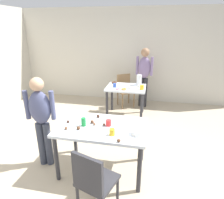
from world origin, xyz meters
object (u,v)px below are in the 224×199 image
chair_near_table (94,180)px  person_adult_far (144,72)px  soda_can (84,122)px  mixing_bowl (138,132)px  person_girl_near (41,116)px  dining_table_far (126,92)px  chair_far_table (125,88)px  pitcher_far (139,80)px  dining_table_near (102,132)px

chair_near_table → person_adult_far: bearing=84.1°
chair_near_table → soda_can: (-0.36, 0.73, 0.31)m
mixing_bowl → chair_near_table: bearing=-123.5°
person_adult_far → mixing_bowl: size_ratio=9.49×
person_girl_near → mixing_bowl: bearing=-3.3°
dining_table_far → person_girl_near: (-1.00, -2.05, 0.23)m
soda_can → chair_far_table: bearing=85.5°
chair_near_table → chair_far_table: 3.48m
mixing_bowl → pitcher_far: 2.37m
dining_table_near → soda_can: 0.30m
chair_far_table → person_girl_near: size_ratio=0.61×
chair_far_table → mixing_bowl: bearing=-78.8°
dining_table_near → chair_far_table: bearing=90.8°
soda_can → person_adult_far: bearing=75.5°
soda_can → pitcher_far: 2.36m
person_girl_near → mixing_bowl: (1.44, -0.08, -0.07)m
dining_table_near → pitcher_far: bearing=80.7°
dining_table_far → chair_near_table: size_ratio=1.06×
dining_table_near → dining_table_far: bearing=87.7°
person_girl_near → pitcher_far: size_ratio=5.71×
dining_table_near → dining_table_far: (0.08, 2.00, -0.03)m
dining_table_near → soda_can: (-0.26, -0.05, 0.16)m
chair_far_table → chair_near_table: bearing=-87.7°
dining_table_far → person_girl_near: size_ratio=0.64×
chair_near_table → soda_can: size_ratio=7.13×
dining_table_far → soda_can: 2.08m
dining_table_near → pitcher_far: (0.37, 2.23, 0.22)m
chair_near_table → person_girl_near: person_girl_near is taller
pitcher_far → dining_table_far: bearing=-140.9°
chair_far_table → soda_can: 2.78m
chair_far_table → person_girl_near: (-0.88, -2.75, 0.35)m
chair_far_table → person_adult_far: (0.50, 0.02, 0.46)m
dining_table_far → person_adult_far: size_ratio=0.58×
dining_table_far → chair_far_table: bearing=99.8°
chair_far_table → mixing_bowl: chair_far_table is taller
person_adult_far → pitcher_far: bearing=-100.5°
person_girl_near → pitcher_far: (1.28, 2.28, 0.02)m
chair_near_table → chair_far_table: bearing=92.3°
chair_far_table → pitcher_far: pitcher_far is taller
dining_table_far → chair_near_table: chair_near_table is taller
pitcher_far → chair_far_table: bearing=130.8°
dining_table_far → chair_near_table: (0.02, -2.78, -0.13)m
mixing_bowl → chair_far_table: bearing=101.2°
person_girl_near → person_adult_far: size_ratio=0.90×
dining_table_far → mixing_bowl: mixing_bowl is taller
person_adult_far → pitcher_far: person_adult_far is taller
dining_table_far → person_adult_far: person_adult_far is taller
mixing_bowl → soda_can: (-0.78, 0.09, 0.03)m
dining_table_near → person_adult_far: size_ratio=0.80×
person_adult_far → soda_can: 2.87m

